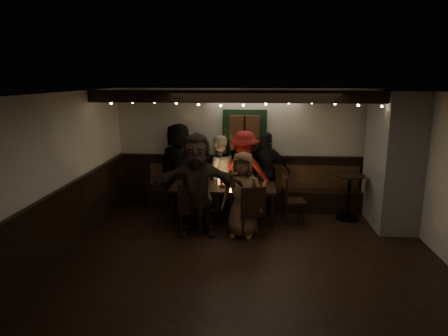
# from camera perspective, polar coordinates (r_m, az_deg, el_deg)

# --- Properties ---
(room) EXTENTS (6.02, 5.01, 2.62)m
(room) POSITION_cam_1_polar(r_m,az_deg,el_deg) (7.86, 12.02, -0.31)
(room) COLOR black
(room) RESTS_ON ground
(dining_table) EXTENTS (2.05, 0.88, 0.89)m
(dining_table) POSITION_cam_1_polar(r_m,az_deg,el_deg) (7.88, -0.13, -3.03)
(dining_table) COLOR black
(dining_table) RESTS_ON ground
(chair_near_left) EXTENTS (0.48, 0.48, 0.97)m
(chair_near_left) POSITION_cam_1_polar(r_m,az_deg,el_deg) (7.27, -4.65, -5.49)
(chair_near_left) COLOR black
(chair_near_left) RESTS_ON ground
(chair_near_right) EXTENTS (0.56, 0.56, 0.98)m
(chair_near_right) POSITION_cam_1_polar(r_m,az_deg,el_deg) (7.11, 3.96, -5.85)
(chair_near_right) COLOR black
(chair_near_right) RESTS_ON ground
(chair_end) EXTENTS (0.48, 0.48, 0.95)m
(chair_end) POSITION_cam_1_polar(r_m,az_deg,el_deg) (7.96, 9.29, -4.03)
(chair_end) COLOR black
(chair_end) RESTS_ON ground
(high_top) EXTENTS (0.58, 0.58, 0.93)m
(high_top) POSITION_cam_1_polar(r_m,az_deg,el_deg) (8.42, 17.44, -3.17)
(high_top) COLOR black
(high_top) RESTS_ON ground
(person_a) EXTENTS (1.05, 0.85, 1.87)m
(person_a) POSITION_cam_1_polar(r_m,az_deg,el_deg) (8.69, -6.49, 0.20)
(person_a) COLOR black
(person_a) RESTS_ON ground
(person_b) EXTENTS (0.59, 0.43, 1.50)m
(person_b) POSITION_cam_1_polar(r_m,az_deg,el_deg) (8.56, -3.54, -1.22)
(person_b) COLOR black
(person_b) RESTS_ON ground
(person_c) EXTENTS (0.96, 0.84, 1.64)m
(person_c) POSITION_cam_1_polar(r_m,az_deg,el_deg) (8.50, -0.81, -0.79)
(person_c) COLOR beige
(person_c) RESTS_ON ground
(person_d) EXTENTS (1.18, 0.75, 1.74)m
(person_d) POSITION_cam_1_polar(r_m,az_deg,el_deg) (8.46, 2.91, -0.55)
(person_d) COLOR maroon
(person_d) RESTS_ON ground
(person_e) EXTENTS (1.05, 0.56, 1.71)m
(person_e) POSITION_cam_1_polar(r_m,az_deg,el_deg) (8.57, 6.10, -0.53)
(person_e) COLOR black
(person_e) RESTS_ON ground
(person_f) EXTENTS (1.77, 0.66, 1.88)m
(person_f) POSITION_cam_1_polar(r_m,az_deg,el_deg) (7.16, -3.91, -2.45)
(person_f) COLOR #2D231D
(person_f) RESTS_ON ground
(person_g) EXTENTS (0.84, 0.62, 1.56)m
(person_g) POSITION_cam_1_polar(r_m,az_deg,el_deg) (7.13, 2.67, -3.85)
(person_g) COLOR brown
(person_g) RESTS_ON ground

